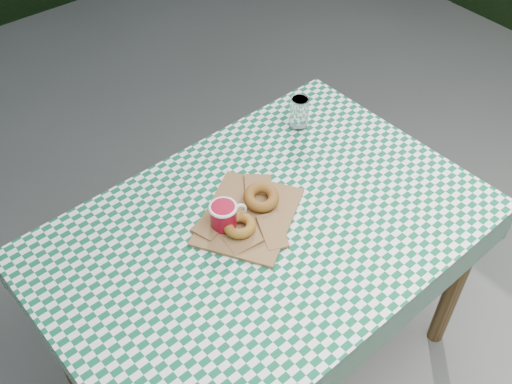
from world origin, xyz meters
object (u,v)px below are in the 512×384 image
at_px(paper_bag, 248,216).
at_px(coffee_mug, 223,217).
at_px(drinking_glass, 299,113).
at_px(table, 264,303).

height_order(paper_bag, coffee_mug, coffee_mug).
bearing_deg(paper_bag, coffee_mug, 168.15).
height_order(paper_bag, drinking_glass, drinking_glass).
xyz_separation_m(table, coffee_mug, (-0.09, 0.08, 0.42)).
distance_m(paper_bag, coffee_mug, 0.09).
height_order(table, coffee_mug, coffee_mug).
height_order(coffee_mug, drinking_glass, drinking_glass).
bearing_deg(paper_bag, table, -80.38).
bearing_deg(table, drinking_glass, 34.63).
bearing_deg(drinking_glass, coffee_mug, -156.11).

